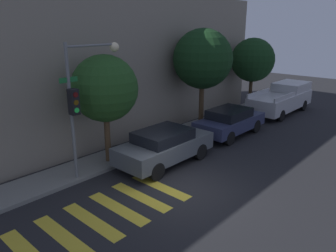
% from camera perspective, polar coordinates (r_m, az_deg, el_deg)
% --- Properties ---
extents(ground_plane, '(60.00, 60.00, 0.00)m').
position_cam_1_polar(ground_plane, '(11.71, 2.46, -11.29)').
color(ground_plane, black).
extents(sidewalk, '(26.00, 1.71, 0.14)m').
position_cam_1_polar(sidewalk, '(14.35, -10.09, -5.65)').
color(sidewalk, slate).
rests_on(sidewalk, ground).
extents(building_row, '(26.00, 6.00, 7.11)m').
position_cam_1_polar(building_row, '(16.98, -19.70, 9.37)').
color(building_row, gray).
rests_on(building_row, ground).
extents(crosswalk, '(6.32, 2.60, 0.00)m').
position_cam_1_polar(crosswalk, '(10.38, -13.05, -15.83)').
color(crosswalk, gold).
rests_on(crosswalk, ground).
extents(traffic_light_pole, '(2.58, 0.56, 5.04)m').
position_cam_1_polar(traffic_light_pole, '(12.04, -14.53, 6.08)').
color(traffic_light_pole, slate).
rests_on(traffic_light_pole, ground).
extents(sedan_near_corner, '(4.35, 1.88, 1.49)m').
position_cam_1_polar(sedan_near_corner, '(13.57, -0.61, -3.43)').
color(sedan_near_corner, '#4C5156').
rests_on(sedan_near_corner, ground).
extents(sedan_middle, '(4.24, 1.85, 1.44)m').
position_cam_1_polar(sedan_middle, '(17.39, 10.71, 0.86)').
color(sedan_middle, '#2D3351').
rests_on(sedan_middle, ground).
extents(pickup_truck, '(5.71, 2.01, 1.84)m').
position_cam_1_polar(pickup_truck, '(22.90, 19.29, 4.59)').
color(pickup_truck, '#BCBCC1').
rests_on(pickup_truck, ground).
extents(tree_near_corner, '(2.65, 2.65, 4.52)m').
position_cam_1_polar(tree_near_corner, '(13.16, -10.97, 6.39)').
color(tree_near_corner, '#4C3823').
rests_on(tree_near_corner, ground).
extents(tree_midblock, '(3.15, 3.15, 5.44)m').
position_cam_1_polar(tree_midblock, '(17.60, 6.07, 11.50)').
color(tree_midblock, '#4C3823').
rests_on(tree_midblock, ground).
extents(tree_far_end, '(2.80, 2.80, 4.81)m').
position_cam_1_polar(tree_far_end, '(22.21, 14.53, 11.05)').
color(tree_far_end, '#42301E').
rests_on(tree_far_end, ground).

